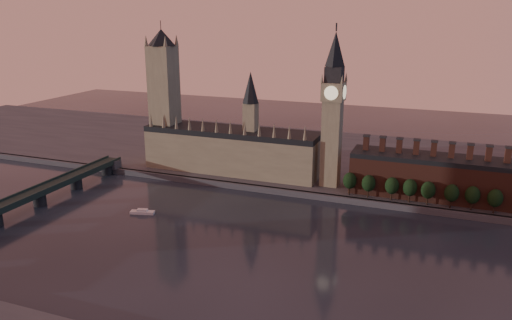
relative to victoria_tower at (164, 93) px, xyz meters
The scene contains 16 objects.
ground 176.40m from the victoria_tower, 43.78° to the right, with size 900.00×900.00×0.00m, color black.
north_bank 147.08m from the victoria_tower, 27.72° to the left, with size 900.00×182.00×4.00m.
palace_of_westminster 67.03m from the victoria_tower, ahead, with size 130.00×30.30×74.00m.
victoria_tower is the anchor object (origin of this frame).
big_ben 130.12m from the victoria_tower, ahead, with size 15.00×15.00×107.00m.
chimney_block 204.27m from the victoria_tower, ahead, with size 110.00×25.00×37.00m.
embankment_tree_0 154.40m from the victoria_tower, ahead, with size 8.60×8.60×14.88m.
embankment_tree_1 166.00m from the victoria_tower, ahead, with size 8.60×8.60×14.88m.
embankment_tree_2 179.71m from the victoria_tower, ahead, with size 8.60×8.60×14.88m.
embankment_tree_3 190.09m from the victoria_tower, ahead, with size 8.60×8.60×14.88m.
embankment_tree_4 200.53m from the victoria_tower, ahead, with size 8.60×8.60×14.88m.
embankment_tree_5 213.52m from the victoria_tower, ahead, with size 8.60×8.60×14.88m.
embankment_tree_6 224.73m from the victoria_tower, ahead, with size 8.60×8.60×14.88m.
embankment_tree_7 236.68m from the victoria_tower, ahead, with size 8.60×8.60×14.88m.
westminster_bridge 133.21m from the victoria_tower, 106.56° to the right, with size 14.00×200.00×11.55m.
river_boat 109.72m from the victoria_tower, 68.94° to the right, with size 15.13×7.78×2.91m.
Camera 1 is at (77.99, -209.97, 116.17)m, focal length 35.00 mm.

